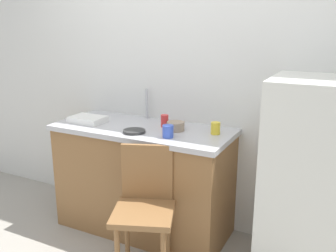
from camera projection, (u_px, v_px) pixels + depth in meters
name	position (u px, v px, depth m)	size (l,w,h in m)	color
back_wall	(177.00, 69.00, 3.10)	(4.80, 0.10, 2.66)	silver
cabinet_base	(144.00, 181.00, 3.10)	(1.40, 0.60, 0.86)	olive
countertop	(143.00, 129.00, 2.98)	(1.44, 0.64, 0.04)	#B7B7BC
faucet	(147.00, 104.00, 3.20)	(0.02, 0.02, 0.26)	#B7B7BC
refrigerator	(307.00, 181.00, 2.48)	(0.55, 0.60, 1.37)	silver
chair	(145.00, 205.00, 2.54)	(0.52, 0.52, 0.89)	olive
dish_tray	(88.00, 119.00, 3.10)	(0.28, 0.20, 0.05)	white
terracotta_bowl	(176.00, 126.00, 2.87)	(0.14, 0.14, 0.07)	gray
hotplate	(134.00, 131.00, 2.81)	(0.17, 0.17, 0.02)	#2D2D2D
cup_blue	(168.00, 131.00, 2.69)	(0.08, 0.08, 0.09)	blue
cup_red	(165.00, 121.00, 2.96)	(0.06, 0.06, 0.10)	red
cup_yellow	(216.00, 128.00, 2.77)	(0.07, 0.07, 0.09)	yellow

